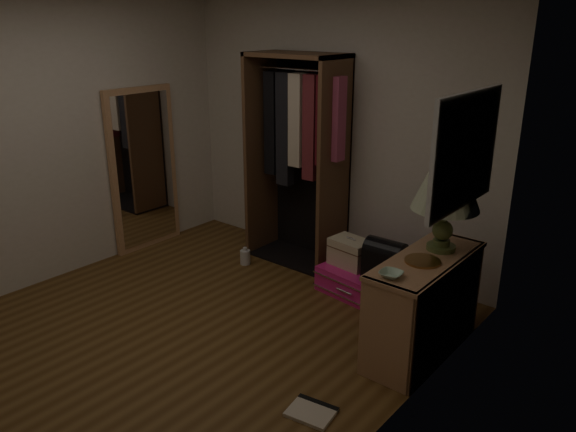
% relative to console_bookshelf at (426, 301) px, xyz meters
% --- Properties ---
extents(ground, '(4.00, 4.00, 0.00)m').
position_rel_console_bookshelf_xyz_m(ground, '(-1.53, -1.05, -0.39)').
color(ground, '#553718').
rests_on(ground, ground).
extents(room_walls, '(3.52, 4.02, 2.60)m').
position_rel_console_bookshelf_xyz_m(room_walls, '(-1.46, -1.01, 1.11)').
color(room_walls, beige).
rests_on(room_walls, ground).
extents(console_bookshelf, '(0.42, 1.12, 0.75)m').
position_rel_console_bookshelf_xyz_m(console_bookshelf, '(0.00, 0.00, 0.00)').
color(console_bookshelf, '#A4734F').
rests_on(console_bookshelf, ground).
extents(open_wardrobe, '(1.01, 0.50, 2.05)m').
position_rel_console_bookshelf_xyz_m(open_wardrobe, '(-1.76, 0.72, 0.81)').
color(open_wardrobe, brown).
rests_on(open_wardrobe, ground).
extents(floor_mirror, '(0.06, 0.80, 1.70)m').
position_rel_console_bookshelf_xyz_m(floor_mirror, '(-3.24, -0.05, 0.46)').
color(floor_mirror, tan).
rests_on(floor_mirror, ground).
extents(pink_suitcase, '(0.82, 0.64, 0.23)m').
position_rel_console_bookshelf_xyz_m(pink_suitcase, '(-0.81, 0.46, -0.27)').
color(pink_suitcase, '#E21B7B').
rests_on(pink_suitcase, ground).
extents(train_case, '(0.39, 0.29, 0.27)m').
position_rel_console_bookshelf_xyz_m(train_case, '(-0.97, 0.47, -0.03)').
color(train_case, '#C3B595').
rests_on(train_case, pink_suitcase).
extents(black_bag, '(0.34, 0.23, 0.37)m').
position_rel_console_bookshelf_xyz_m(black_bag, '(-0.58, 0.40, 0.03)').
color(black_bag, black).
rests_on(black_bag, pink_suitcase).
extents(table_lamp, '(0.50, 0.50, 0.61)m').
position_rel_console_bookshelf_xyz_m(table_lamp, '(0.01, 0.16, 0.80)').
color(table_lamp, '#47572A').
rests_on(table_lamp, console_bookshelf).
extents(brass_tray, '(0.29, 0.29, 0.01)m').
position_rel_console_bookshelf_xyz_m(brass_tray, '(0.01, -0.13, 0.37)').
color(brass_tray, olive).
rests_on(brass_tray, console_bookshelf).
extents(ceramic_bowl, '(0.16, 0.16, 0.04)m').
position_rel_console_bookshelf_xyz_m(ceramic_bowl, '(-0.04, -0.48, 0.38)').
color(ceramic_bowl, '#A4C5AC').
rests_on(ceramic_bowl, console_bookshelf).
extents(white_jug, '(0.13, 0.13, 0.18)m').
position_rel_console_bookshelf_xyz_m(white_jug, '(-2.08, 0.24, -0.31)').
color(white_jug, silver).
rests_on(white_jug, ground).
extents(floor_book, '(0.32, 0.27, 0.03)m').
position_rel_console_bookshelf_xyz_m(floor_book, '(-0.19, -1.13, -0.38)').
color(floor_book, beige).
rests_on(floor_book, ground).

